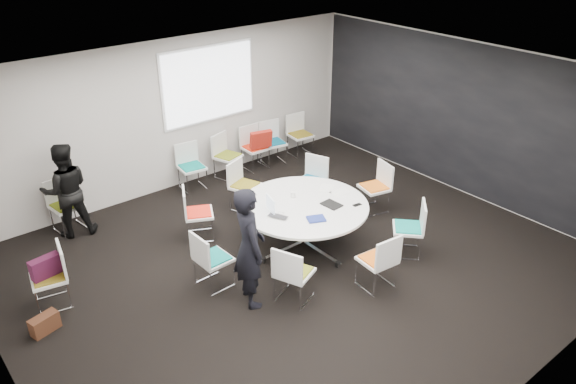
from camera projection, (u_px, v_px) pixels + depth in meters
room_shell at (300, 179)px, 7.92m from camera, size 8.08×7.08×2.88m
conference_table at (304, 217)px, 8.76m from camera, size 2.00×2.00×0.73m
projection_screen at (209, 84)px, 10.49m from camera, size 1.90×0.03×1.35m
chair_ring_a at (374, 196)px, 9.88m from camera, size 0.54×0.55×0.88m
chair_ring_b at (311, 190)px, 10.09m from camera, size 0.58×0.59×0.88m
chair_ring_c at (245, 194)px, 9.93m from camera, size 0.59×0.58×0.88m
chair_ring_d at (199, 222)px, 9.07m from camera, size 0.61×0.61×0.88m
chair_ring_e at (213, 269)px, 7.91m from camera, size 0.46×0.47×0.88m
chair_ring_f at (294, 283)px, 7.62m from camera, size 0.59×0.60×0.88m
chair_ring_g at (377, 270)px, 7.89m from camera, size 0.50×0.49×0.88m
chair_ring_h at (408, 238)px, 8.65m from camera, size 0.64×0.64×0.88m
chair_back_a at (192, 175)px, 10.63m from camera, size 0.51×0.50×0.88m
chair_back_b at (228, 164)px, 11.08m from camera, size 0.57×0.57×0.88m
chair_back_c at (255, 156)px, 11.46m from camera, size 0.47×0.46×0.88m
chair_back_d at (273, 150)px, 11.69m from camera, size 0.54×0.53×0.88m
chair_back_e at (300, 142)px, 12.09m from camera, size 0.51×0.50×0.88m
chair_spare_left at (52, 288)px, 7.53m from camera, size 0.53×0.54×0.88m
chair_person_back at (68, 215)px, 9.29m from camera, size 0.52×0.51×0.88m
person_main at (249, 247)px, 7.34m from camera, size 0.59×0.73×1.72m
person_back at (66, 190)px, 8.94m from camera, size 0.90×0.77×1.59m
laptop at (279, 215)px, 8.33m from camera, size 0.30×0.35×0.02m
laptop_lid at (270, 204)px, 8.40m from camera, size 0.09×0.29×0.22m
notebook_black at (332, 205)px, 8.63m from camera, size 0.24×0.31×0.02m
tablet_folio at (316, 219)px, 8.24m from camera, size 0.32×0.29×0.03m
papers_right at (326, 188)px, 9.15m from camera, size 0.37×0.35×0.00m
papers_front at (340, 192)px, 9.02m from camera, size 0.30×0.21×0.00m
cup at (293, 195)px, 8.85m from camera, size 0.08×0.08×0.09m
phone at (357, 205)px, 8.64m from camera, size 0.15×0.09×0.01m
maroon_bag at (46, 267)px, 7.36m from camera, size 0.42×0.19×0.28m
brown_bag at (45, 324)px, 7.12m from camera, size 0.39×0.25×0.24m
red_jacket at (261, 139)px, 11.11m from camera, size 0.47×0.26×0.36m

